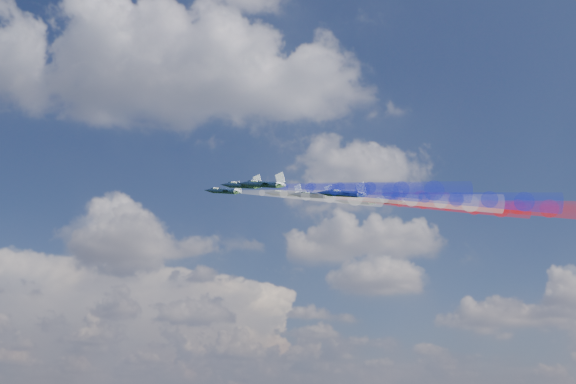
{
  "coord_description": "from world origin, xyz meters",
  "views": [
    {
      "loc": [
        -5.99,
        -166.56,
        118.67
      ],
      "look_at": [
        -1.08,
        -18.24,
        166.87
      ],
      "focal_mm": 41.47,
      "sensor_mm": 36.0,
      "label": 1
    }
  ],
  "objects": [
    {
      "name": "jet_rear_right",
      "position": [
        21.22,
        -20.37,
        164.26
      ],
      "size": [
        15.49,
        14.89,
        7.14
      ],
      "primitive_type": null,
      "rotation": [
        0.21,
        -0.17,
        0.97
      ],
      "color": "black"
    },
    {
      "name": "jet_rear_left",
      "position": [
        9.77,
        -36.24,
        160.77
      ],
      "size": [
        15.49,
        14.89,
        7.14
      ],
      "primitive_type": null,
      "rotation": [
        0.21,
        -0.17,
        0.97
      ],
      "color": "black"
    },
    {
      "name": "jet_center_third",
      "position": [
        4.5,
        -22.61,
        164.75
      ],
      "size": [
        15.49,
        14.89,
        7.14
      ],
      "primitive_type": null,
      "rotation": [
        0.21,
        -0.17,
        0.97
      ],
      "color": "black"
    },
    {
      "name": "jet_lead",
      "position": [
        -16.69,
        -9.22,
        169.89
      ],
      "size": [
        15.49,
        14.89,
        7.14
      ],
      "primitive_type": null,
      "rotation": [
        0.21,
        -0.17,
        0.97
      ],
      "color": "black"
    },
    {
      "name": "jet_inner_right",
      "position": [
        -1.61,
        -6.75,
        170.19
      ],
      "size": [
        15.49,
        14.89,
        7.14
      ],
      "primitive_type": null,
      "rotation": [
        0.21,
        -0.17,
        0.97
      ],
      "color": "black"
    },
    {
      "name": "jet_inner_left",
      "position": [
        -11.6,
        -23.23,
        166.71
      ],
      "size": [
        15.49,
        14.89,
        7.14
      ],
      "primitive_type": null,
      "rotation": [
        0.21,
        -0.17,
        0.97
      ],
      "color": "black"
    },
    {
      "name": "trail_outer_right",
      "position": [
        36.78,
        -17.66,
        163.95
      ],
      "size": [
        33.24,
        23.8,
        12.01
      ],
      "primitive_type": null,
      "rotation": [
        0.21,
        -0.17,
        0.97
      ],
      "color": "red"
    },
    {
      "name": "trail_inner_right",
      "position": [
        18.12,
        -19.31,
        165.39
      ],
      "size": [
        33.24,
        23.8,
        12.01
      ],
      "primitive_type": null,
      "rotation": [
        0.21,
        -0.17,
        0.97
      ],
      "color": "red"
    },
    {
      "name": "trail_inner_left",
      "position": [
        8.14,
        -35.78,
        161.91
      ],
      "size": [
        33.24,
        23.8,
        12.01
      ],
      "primitive_type": null,
      "rotation": [
        0.21,
        -0.17,
        0.97
      ],
      "color": "#171FC5"
    },
    {
      "name": "trail_center_third",
      "position": [
        24.24,
        -35.16,
        159.95
      ],
      "size": [
        33.24,
        23.8,
        12.01
      ],
      "primitive_type": null,
      "rotation": [
        0.21,
        -0.17,
        0.97
      ],
      "color": "white"
    },
    {
      "name": "jet_outer_left",
      "position": [
        -6.8,
        -38.4,
        161.9
      ],
      "size": [
        15.49,
        14.89,
        7.14
      ],
      "primitive_type": null,
      "rotation": [
        0.21,
        -0.17,
        0.97
      ],
      "color": "black"
    },
    {
      "name": "trail_rear_left",
      "position": [
        29.51,
        -48.79,
        155.97
      ],
      "size": [
        33.24,
        23.8,
        12.01
      ],
      "primitive_type": null,
      "rotation": [
        0.21,
        -0.17,
        0.97
      ],
      "color": "#171FC5"
    },
    {
      "name": "jet_outer_right",
      "position": [
        17.04,
        -5.1,
        168.75
      ],
      "size": [
        15.49,
        14.89,
        7.14
      ],
      "primitive_type": null,
      "rotation": [
        0.21,
        -0.17,
        0.97
      ],
      "color": "black"
    },
    {
      "name": "trail_lead",
      "position": [
        3.05,
        -21.77,
        165.09
      ],
      "size": [
        33.24,
        23.8,
        12.01
      ],
      "primitive_type": null,
      "rotation": [
        0.21,
        -0.17,
        0.97
      ],
      "color": "white"
    },
    {
      "name": "trail_rear_right",
      "position": [
        40.95,
        -32.92,
        159.46
      ],
      "size": [
        33.24,
        23.8,
        12.01
      ],
      "primitive_type": null,
      "rotation": [
        0.21,
        -0.17,
        0.97
      ],
      "color": "red"
    },
    {
      "name": "trail_outer_left",
      "position": [
        12.94,
        -50.95,
        157.11
      ],
      "size": [
        33.24,
        23.8,
        12.01
      ],
      "primitive_type": null,
      "rotation": [
        0.21,
        -0.17,
        0.97
      ],
      "color": "#171FC5"
    }
  ]
}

